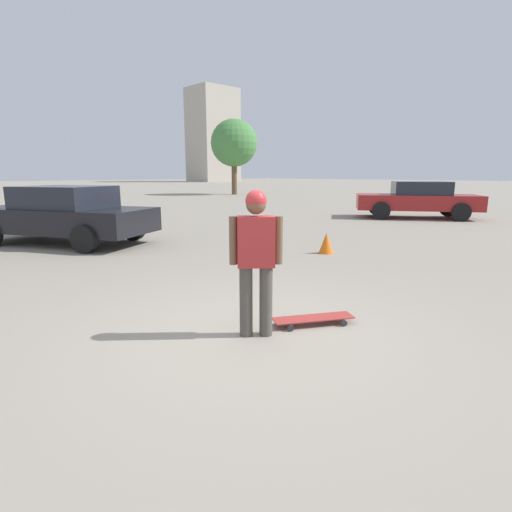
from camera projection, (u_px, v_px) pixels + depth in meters
The scene contains 8 objects.
ground_plane at pixel (256, 335), 4.44m from camera, with size 220.00×220.00×0.00m, color gray.
person at pixel (256, 253), 4.25m from camera, with size 0.41×0.45×1.60m.
skateboard at pixel (313, 319), 4.73m from camera, with size 0.69×0.96×0.09m.
car_parked_near at pixel (64, 214), 10.12m from camera, with size 4.85×3.84×1.46m.
car_parked_far at pixel (418, 199), 15.97m from camera, with size 4.83×4.15×1.45m.
building_block_distant at pixel (213, 136), 88.66m from camera, with size 8.13×9.47×20.04m.
tree_distant at pixel (234, 143), 33.63m from camera, with size 3.93×3.93×6.27m.
traffic_cone at pixel (326, 243), 8.94m from camera, with size 0.33×0.33×0.47m.
Camera 1 is at (3.03, -2.86, 1.76)m, focal length 28.00 mm.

